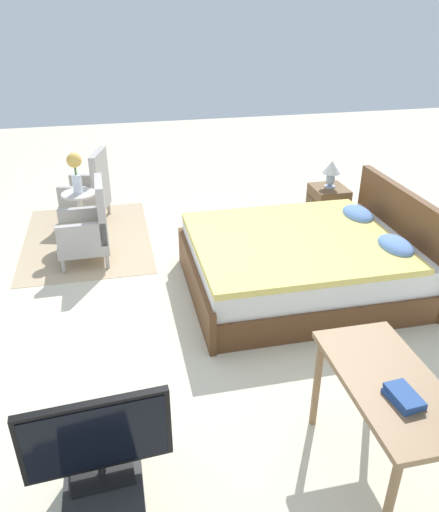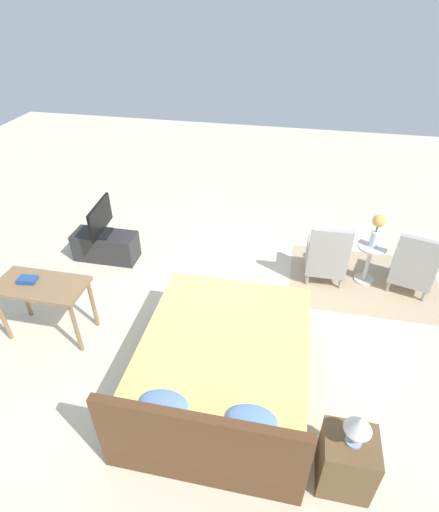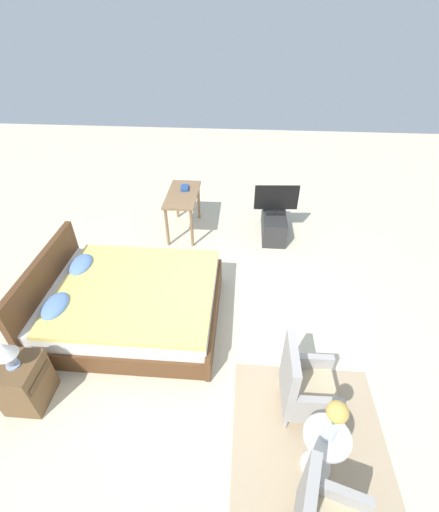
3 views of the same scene
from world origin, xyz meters
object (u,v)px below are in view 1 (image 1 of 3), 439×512
bed (305,262)px  tv_flatscreen (97,440)px  tv_stand (107,503)px  armchair_by_window_left (89,193)px  vanity_desk (388,395)px  side_table (81,211)px  armchair_by_window_right (88,229)px  flower_vase (75,169)px  table_lamp (331,170)px  nightstand (327,210)px  book_stack (404,397)px

bed → tv_flatscreen: size_ratio=2.95×
tv_stand → armchair_by_window_left: bearing=-178.3°
vanity_desk → side_table: bearing=-154.6°
armchair_by_window_right → side_table: armchair_by_window_right is taller
side_table → vanity_desk: size_ratio=0.58×
flower_vase → vanity_desk: bearing=25.4°
flower_vase → armchair_by_window_left: bearing=171.5°
bed → armchair_by_window_left: bearing=-136.5°
table_lamp → tv_flatscreen: 4.39m
armchair_by_window_right → table_lamp: 2.90m
tv_flatscreen → tv_stand: bearing=-176.0°
nightstand → table_lamp: bearing=90.0°
bed → armchair_by_window_left: bed is taller
bed → armchair_by_window_right: size_ratio=2.40×
flower_vase → nightstand: (0.45, 2.95, -0.59)m
armchair_by_window_right → flower_vase: flower_vase is taller
armchair_by_window_left → book_stack: 4.91m
bed → table_lamp: (-1.21, 0.75, 0.52)m
flower_vase → table_lamp: flower_vase is taller
bed → vanity_desk: bed is taller
armchair_by_window_left → table_lamp: size_ratio=2.79×
tv_flatscreen → flower_vase: bearing=-176.8°
side_table → nightstand: 2.99m
side_table → vanity_desk: vanity_desk is taller
side_table → nightstand: (0.45, 2.95, -0.08)m
armchair_by_window_left → vanity_desk: armchair_by_window_left is taller
tv_flatscreen → vanity_desk: 1.61m
tv_stand → book_stack: book_stack is taller
bed → vanity_desk: bearing=-9.6°
armchair_by_window_left → side_table: size_ratio=1.53×
armchair_by_window_left → armchair_by_window_right: size_ratio=1.00×
vanity_desk → armchair_by_window_left: bearing=-158.5°
armchair_by_window_right → flower_vase: size_ratio=1.93×
armchair_by_window_right → flower_vase: (-0.58, -0.09, 0.51)m
armchair_by_window_right → vanity_desk: armchair_by_window_right is taller
bed → flower_vase: (-1.66, -2.20, 0.60)m
bed → armchair_by_window_right: 2.37m
book_stack → armchair_by_window_left: bearing=-159.4°
armchair_by_window_right → armchair_by_window_left: bearing=-179.9°
flower_vase → book_stack: 4.40m
bed → vanity_desk: (2.20, -0.37, 0.34)m
book_stack → tv_flatscreen: bearing=-94.7°
side_table → table_lamp: table_lamp is taller
armchair_by_window_left → nightstand: armchair_by_window_left is taller
armchair_by_window_left → table_lamp: same height
armchair_by_window_right → tv_stand: (3.30, 0.13, -0.17)m
armchair_by_window_left → nightstand: 3.05m
armchair_by_window_left → book_stack: (4.58, 1.72, 0.40)m
table_lamp → side_table: bearing=-98.7°
vanity_desk → tv_flatscreen: bearing=-89.0°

